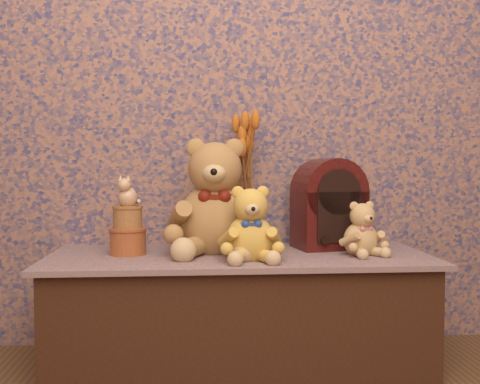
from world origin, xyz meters
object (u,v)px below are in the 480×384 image
object	(u,v)px
ceramic_vase	(244,225)
cat_figurine	(127,191)
teddy_medium	(250,220)
biscuit_tin_lower	(128,242)
teddy_small	(361,226)
cathedral_radio	(329,203)
teddy_large	(215,192)

from	to	relation	value
ceramic_vase	cat_figurine	distance (m)	0.50
teddy_medium	biscuit_tin_lower	bearing A→B (deg)	160.20
biscuit_tin_lower	cat_figurine	size ratio (longest dim) A/B	1.13
cat_figurine	teddy_small	bearing A→B (deg)	12.06
teddy_small	cathedral_radio	distance (m)	0.21
teddy_medium	teddy_small	bearing A→B (deg)	8.43
cathedral_radio	teddy_small	bearing A→B (deg)	-75.29
teddy_large	ceramic_vase	world-z (taller)	teddy_large
teddy_large	teddy_small	bearing A→B (deg)	-6.49
teddy_large	biscuit_tin_lower	bearing A→B (deg)	-170.94
teddy_large	cat_figurine	distance (m)	0.33
ceramic_vase	cathedral_radio	bearing A→B (deg)	-7.74
biscuit_tin_lower	ceramic_vase	bearing A→B (deg)	18.03
biscuit_tin_lower	teddy_medium	bearing A→B (deg)	-18.16
teddy_large	ceramic_vase	bearing A→B (deg)	48.15
teddy_small	ceramic_vase	distance (m)	0.48
teddy_large	cat_figurine	bearing A→B (deg)	-170.94
ceramic_vase	biscuit_tin_lower	world-z (taller)	ceramic_vase
biscuit_tin_lower	teddy_small	bearing A→B (deg)	-4.68
teddy_large	biscuit_tin_lower	distance (m)	0.38
cathedral_radio	ceramic_vase	bearing A→B (deg)	161.43
teddy_small	cat_figurine	distance (m)	0.89
teddy_large	ceramic_vase	size ratio (longest dim) A/B	2.60
cathedral_radio	biscuit_tin_lower	world-z (taller)	cathedral_radio
biscuit_tin_lower	cat_figurine	distance (m)	0.19
teddy_large	teddy_medium	size ratio (longest dim) A/B	1.66
ceramic_vase	biscuit_tin_lower	distance (m)	0.48
teddy_small	cat_figurine	size ratio (longest dim) A/B	1.82
teddy_medium	ceramic_vase	world-z (taller)	teddy_medium
ceramic_vase	teddy_large	bearing A→B (deg)	-135.87
teddy_large	cathedral_radio	bearing A→B (deg)	12.89
cat_figurine	teddy_large	bearing A→B (deg)	21.79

